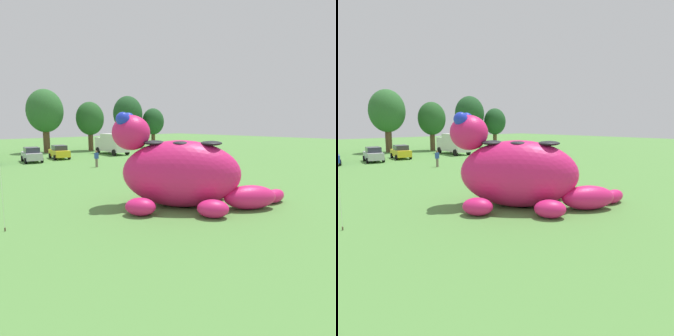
# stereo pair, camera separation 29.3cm
# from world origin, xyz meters

# --- Properties ---
(ground_plane) EXTENTS (160.00, 160.00, 0.00)m
(ground_plane) POSITION_xyz_m (0.00, 0.00, 0.00)
(ground_plane) COLOR #568E42
(giant_inflatable_creature) EXTENTS (8.86, 7.87, 5.10)m
(giant_inflatable_creature) POSITION_xyz_m (-1.46, -0.79, 1.86)
(giant_inflatable_creature) COLOR #E01E6B
(giant_inflatable_creature) RESTS_ON ground
(car_silver) EXTENTS (2.49, 4.34, 1.72)m
(car_silver) POSITION_xyz_m (-0.30, 24.44, 0.86)
(car_silver) COLOR #B7BABF
(car_silver) RESTS_ON ground
(car_yellow) EXTENTS (2.46, 4.33, 1.72)m
(car_yellow) POSITION_xyz_m (3.42, 25.33, 0.86)
(car_yellow) COLOR yellow
(car_yellow) RESTS_ON ground
(box_truck) EXTENTS (2.67, 6.51, 2.95)m
(box_truck) POSITION_xyz_m (11.47, 25.62, 1.60)
(box_truck) COLOR silver
(box_truck) RESTS_ON ground
(tree_centre) EXTENTS (5.35, 5.35, 9.49)m
(tree_centre) POSITION_xyz_m (5.64, 34.61, 6.21)
(tree_centre) COLOR brown
(tree_centre) RESTS_ON ground
(tree_centre_right) EXTENTS (4.41, 4.41, 7.83)m
(tree_centre_right) POSITION_xyz_m (12.18, 32.91, 5.12)
(tree_centre_right) COLOR brown
(tree_centre_right) RESTS_ON ground
(tree_mid_right) EXTENTS (5.16, 5.16, 9.16)m
(tree_mid_right) POSITION_xyz_m (19.68, 32.90, 5.99)
(tree_mid_right) COLOR brown
(tree_mid_right) RESTS_ON ground
(tree_right) EXTENTS (4.02, 4.02, 7.14)m
(tree_right) POSITION_xyz_m (24.56, 31.72, 4.67)
(tree_right) COLOR brown
(tree_right) RESTS_ON ground
(spectator_mid_field) EXTENTS (0.38, 0.26, 1.71)m
(spectator_mid_field) POSITION_xyz_m (2.99, 15.59, 0.85)
(spectator_mid_field) COLOR #726656
(spectator_mid_field) RESTS_ON ground
(spectator_by_cars) EXTENTS (0.38, 0.26, 1.71)m
(spectator_by_cars) POSITION_xyz_m (4.61, 10.94, 0.85)
(spectator_by_cars) COLOR black
(spectator_by_cars) RESTS_ON ground
(spectator_wandering) EXTENTS (0.38, 0.26, 1.71)m
(spectator_wandering) POSITION_xyz_m (10.78, 12.37, 0.85)
(spectator_wandering) COLOR #2D334C
(spectator_wandering) RESTS_ON ground
(spectator_far_side) EXTENTS (0.38, 0.26, 1.71)m
(spectator_far_side) POSITION_xyz_m (1.78, 5.61, 0.85)
(spectator_far_side) COLOR #2D334C
(spectator_far_side) RESTS_ON ground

